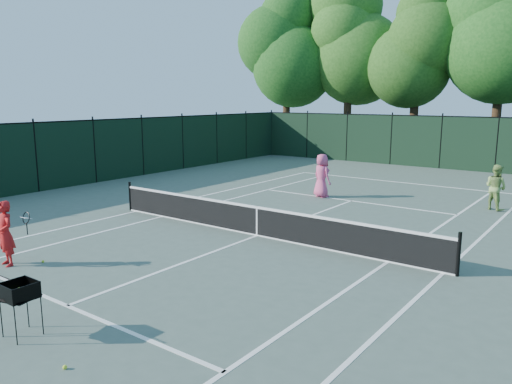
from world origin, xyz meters
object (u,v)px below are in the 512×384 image
Objects in this scene: player_green at (496,187)px; loose_ball_midcourt at (43,261)px; loose_ball_near_cart at (65,367)px; ball_hopper at (19,291)px; player_pink at (322,176)px; coach at (5,233)px.

loose_ball_midcourt is at bearing 86.32° from player_green.
ball_hopper is at bearing 172.64° from loose_ball_near_cart.
player_green is at bearing 58.84° from ball_hopper.
player_green is (6.32, 1.73, -0.06)m from player_pink.
loose_ball_near_cart is at bearing 126.09° from player_pink.
loose_ball_near_cart is (3.45, -14.17, -0.87)m from player_pink.
loose_ball_near_cart is at bearing -22.71° from ball_hopper.
ball_hopper is 4.20m from loose_ball_midcourt.
loose_ball_midcourt is (0.52, 0.62, -0.78)m from coach.
player_green reaches higher than coach.
player_pink is 14.10m from ball_hopper.
player_green is (8.34, 13.95, 0.03)m from coach.
player_pink reaches higher than coach.
ball_hopper reaches higher than loose_ball_near_cart.
coach is 23.86× the size of loose_ball_midcourt.
player_pink is (2.01, 12.22, 0.09)m from coach.
coach is at bearing 160.28° from loose_ball_near_cart.
player_pink is at bearing 42.02° from player_green.
loose_ball_midcourt is (-4.94, 2.57, 0.00)m from loose_ball_near_cart.
player_pink is at bearing 82.66° from loose_ball_midcourt.
player_green reaches higher than loose_ball_near_cart.
player_pink is 14.61m from loose_ball_near_cart.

